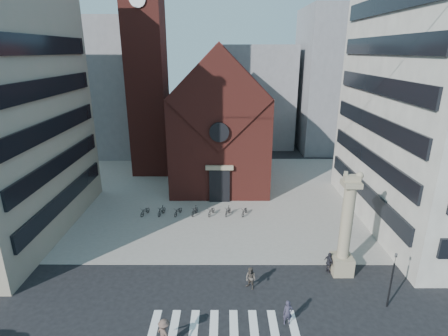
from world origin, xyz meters
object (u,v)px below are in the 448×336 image
Objects in this scene: lion_column at (345,234)px; pedestrian_2 at (329,263)px; pedestrian_0 at (288,313)px; traffic_light at (392,279)px; scooter_0 at (145,211)px; pedestrian_1 at (251,278)px.

lion_column reaches higher than pedestrian_2.
traffic_light is at bearing 9.55° from pedestrian_0.
lion_column reaches higher than scooter_0.
pedestrian_2 is at bearing 60.44° from pedestrian_1.
lion_column is at bearing 43.69° from pedestrian_0.
lion_column is 5.07× the size of scooter_0.
pedestrian_1 reaches higher than pedestrian_0.
lion_column is at bearing -114.06° from pedestrian_2.
pedestrian_2 is 19.93m from scooter_0.
traffic_light is 2.51× the size of scooter_0.
pedestrian_2 reaches higher than pedestrian_0.
scooter_0 is (-10.61, 12.36, -0.40)m from pedestrian_1.
pedestrian_1 is at bearing -29.01° from scooter_0.
traffic_light is 7.60m from pedestrian_0.
scooter_0 is (-18.07, 10.30, -2.96)m from lion_column.
lion_column is at bearing -9.33° from scooter_0.
pedestrian_1 is at bearing -164.53° from lion_column.
lion_column is at bearing 58.16° from pedestrian_1.
traffic_light is 2.47× the size of pedestrian_0.
pedestrian_1 is at bearing 118.19° from pedestrian_0.
lion_column is 4.85× the size of pedestrian_1.
scooter_0 is at bearing 173.33° from pedestrian_1.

